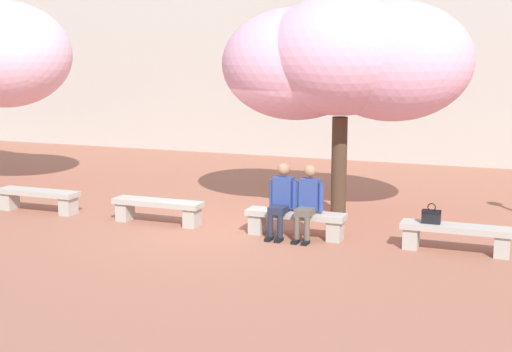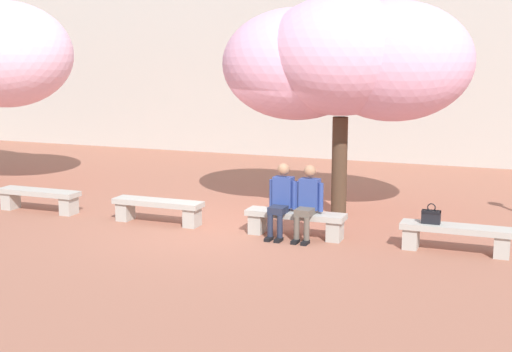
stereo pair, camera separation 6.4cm
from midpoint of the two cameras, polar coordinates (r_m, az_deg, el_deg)
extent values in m
plane|color=#9E604C|center=(13.08, -2.41, -4.31)|extent=(100.00, 100.00, 0.00)
cube|color=#ADA89E|center=(15.06, -16.88, -1.25)|extent=(1.77, 0.43, 0.10)
cube|color=#ADA89E|center=(15.55, -18.91, -1.86)|extent=(0.24, 0.34, 0.35)
cube|color=#ADA89E|center=(14.68, -14.63, -2.33)|extent=(0.24, 0.34, 0.35)
cube|color=#ADA89E|center=(13.58, -7.72, -2.12)|extent=(1.77, 0.43, 0.10)
cube|color=#ADA89E|center=(13.98, -10.28, -2.78)|extent=(0.24, 0.34, 0.35)
cube|color=#ADA89E|center=(13.30, -5.00, -3.32)|extent=(0.24, 0.34, 0.35)
cube|color=#ADA89E|center=(12.52, 3.32, -3.09)|extent=(1.77, 0.43, 0.10)
cube|color=#ADA89E|center=(12.80, 0.26, -3.81)|extent=(0.24, 0.34, 0.35)
cube|color=#ADA89E|center=(12.38, 6.48, -4.37)|extent=(0.24, 0.34, 0.35)
cube|color=#ADA89E|center=(12.00, 15.87, -4.06)|extent=(1.77, 0.43, 0.10)
cube|color=#ADA89E|center=(12.14, 12.44, -4.84)|extent=(0.24, 0.34, 0.35)
cube|color=#ADA89E|center=(12.02, 19.23, -5.33)|extent=(0.24, 0.34, 0.35)
cube|color=black|center=(12.33, 1.18, -5.06)|extent=(0.11, 0.22, 0.06)
cylinder|color=#23283D|center=(12.33, 1.29, -4.05)|extent=(0.10, 0.10, 0.42)
cube|color=black|center=(12.27, 1.96, -5.14)|extent=(0.11, 0.22, 0.06)
cylinder|color=#23283D|center=(12.27, 2.07, -4.13)|extent=(0.10, 0.10, 0.42)
cube|color=#23283D|center=(12.40, 1.99, -2.69)|extent=(0.29, 0.41, 0.12)
cube|color=#2D4289|center=(12.55, 2.35, -1.28)|extent=(0.35, 0.23, 0.54)
sphere|color=#A37556|center=(12.47, 2.37, 0.55)|extent=(0.21, 0.21, 0.21)
cylinder|color=#2D4289|center=(12.61, 1.42, -1.40)|extent=(0.09, 0.09, 0.50)
cylinder|color=#2D4289|center=(12.47, 3.22, -1.55)|extent=(0.09, 0.09, 0.50)
cube|color=black|center=(12.19, 3.31, -5.26)|extent=(0.11, 0.22, 0.06)
cylinder|color=brown|center=(12.19, 3.42, -4.24)|extent=(0.10, 0.10, 0.42)
cube|color=black|center=(12.13, 4.11, -5.34)|extent=(0.11, 0.22, 0.06)
cylinder|color=brown|center=(12.13, 4.22, -4.32)|extent=(0.10, 0.10, 0.42)
cube|color=brown|center=(12.26, 4.11, -2.86)|extent=(0.30, 0.41, 0.12)
cube|color=#2D4289|center=(12.40, 4.46, -1.43)|extent=(0.35, 0.23, 0.54)
sphere|color=#A37556|center=(12.33, 4.49, 0.41)|extent=(0.21, 0.21, 0.21)
cylinder|color=#2D4289|center=(12.46, 3.52, -1.56)|extent=(0.09, 0.09, 0.50)
cylinder|color=#2D4289|center=(12.33, 5.35, -1.71)|extent=(0.09, 0.09, 0.50)
cube|color=black|center=(11.98, 13.98, -3.20)|extent=(0.30, 0.14, 0.22)
cube|color=black|center=(11.96, 13.99, -2.79)|extent=(0.30, 0.15, 0.04)
torus|color=black|center=(11.95, 14.01, -2.45)|extent=(0.14, 0.02, 0.14)
cylinder|color=#473323|center=(14.14, 6.82, 0.77)|extent=(0.30, 0.30, 1.95)
ellipsoid|color=#EAA8C6|center=(13.95, 7.01, 9.55)|extent=(3.07, 3.11, 2.30)
ellipsoid|color=#EAA8C6|center=(14.36, 3.41, 8.94)|extent=(2.96, 3.00, 2.22)
ellipsoid|color=#EAA8C6|center=(13.91, 11.02, 9.01)|extent=(3.04, 2.66, 2.28)
ellipsoid|color=#EFB7D1|center=(17.86, -19.37, 9.18)|extent=(3.31, 2.83, 2.48)
camera|label=1|loc=(0.03, -89.86, 0.03)|focal=50.00mm
camera|label=2|loc=(0.03, 90.14, -0.03)|focal=50.00mm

